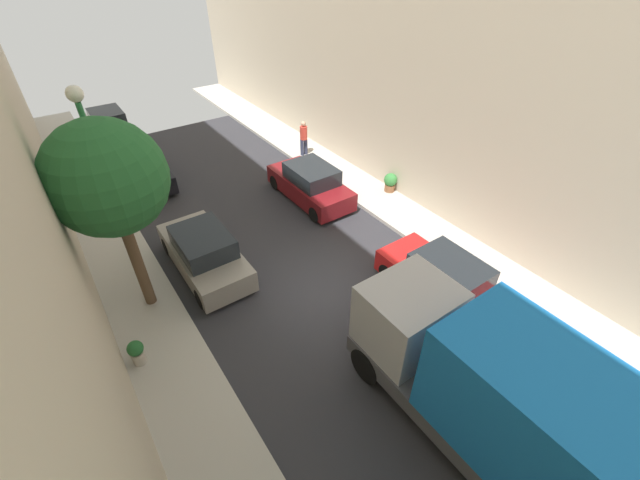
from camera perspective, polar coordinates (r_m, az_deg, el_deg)
The scene contains 15 objects.
ground at distance 13.01m, azimuth 0.91°, elevation -7.15°, with size 32.00×32.00×0.00m, color #2D2D33.
sidewalk_left at distance 11.76m, azimuth -20.16°, elevation -16.36°, with size 2.00×44.00×0.15m, color #B7B2A8.
sidewalk_right at distance 15.74m, azimuth 15.85°, elevation 0.69°, with size 2.00×44.00×0.15m, color #B7B2A8.
parked_car_left_1 at distance 13.83m, azimuth -16.01°, elevation -1.76°, with size 1.78×4.20×1.57m.
parked_car_left_2 at distance 19.91m, azimuth -23.89°, elevation 9.19°, with size 1.78×4.20×1.57m.
parked_car_left_3 at distance 25.52m, azimuth -27.60°, elevation 14.12°, with size 1.78×4.20×1.57m.
parked_car_right_1 at distance 12.82m, azimuth 17.12°, elevation -5.68°, with size 1.78×4.20×1.57m.
parked_car_right_2 at distance 17.06m, azimuth -1.39°, elevation 7.92°, with size 1.78×4.20×1.57m.
delivery_truck at distance 9.31m, azimuth 24.23°, elevation -19.77°, with size 2.26×6.60×3.38m.
pedestrian at distance 20.52m, azimuth -2.32°, elevation 14.34°, with size 0.40×0.36×1.72m.
street_tree_2 at distance 11.16m, azimuth -27.83°, elevation 7.56°, with size 2.92×2.92×5.70m.
potted_plant_0 at distance 19.92m, azimuth -32.05°, elevation 6.43°, with size 0.58×0.58×0.96m.
potted_plant_1 at distance 11.74m, azimuth -24.48°, elevation -14.19°, with size 0.41×0.41×0.76m.
potted_plant_3 at distance 17.74m, azimuth 9.91°, elevation 8.11°, with size 0.56×0.56×0.82m.
lamp_post at distance 13.47m, azimuth -28.88°, elevation 10.19°, with size 0.44×0.44×5.84m.
Camera 1 is at (-5.48, -7.45, 9.16)m, focal length 22.65 mm.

